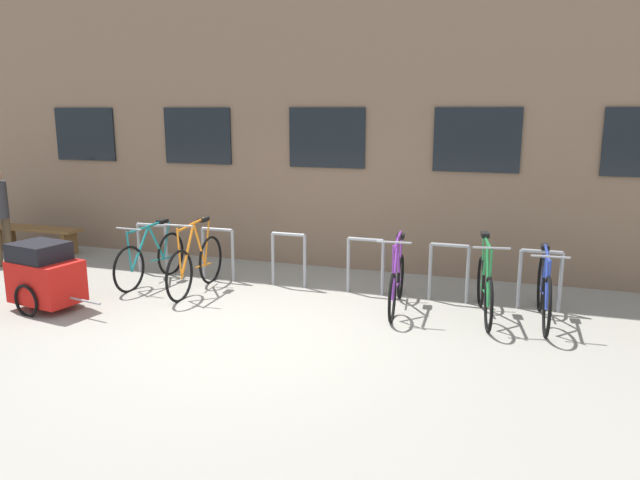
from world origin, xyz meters
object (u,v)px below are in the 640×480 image
object	(u,v)px
bicycle_teal	(151,258)
bicycle_blue	(544,291)
bicycle_orange	(196,264)
bicycle_green	(485,288)
bike_trailer	(45,275)
wooden_bench	(37,234)
bicycle_purple	(397,282)
backpack	(40,254)

from	to	relation	value
bicycle_teal	bicycle_blue	xyz separation A→B (m)	(5.77, 0.01, 0.01)
bicycle_blue	bicycle_teal	bearing A→B (deg)	-179.92
bicycle_orange	bicycle_green	world-z (taller)	bicycle_orange
bicycle_orange	bicycle_blue	distance (m)	4.87
bicycle_blue	bike_trailer	size ratio (longest dim) A/B	1.18
bicycle_orange	wooden_bench	distance (m)	4.32
bicycle_purple	wooden_bench	distance (m)	7.20
bicycle_teal	wooden_bench	bearing A→B (deg)	161.57
bicycle_orange	bicycle_teal	world-z (taller)	bicycle_orange
bicycle_orange	bicycle_teal	size ratio (longest dim) A/B	0.98
bicycle_orange	bicycle_teal	distance (m)	0.93
bicycle_purple	bicycle_orange	bearing A→B (deg)	-177.24
bicycle_teal	bike_trailer	distance (m)	1.69
bike_trailer	wooden_bench	xyz separation A→B (m)	(-2.63, 2.65, -0.12)
bicycle_purple	bike_trailer	size ratio (longest dim) A/B	1.14
bicycle_green	bicycle_teal	bearing A→B (deg)	179.53
bicycle_green	backpack	bearing A→B (deg)	177.83
wooden_bench	backpack	xyz separation A→B (m)	(0.84, -0.83, -0.14)
bicycle_orange	bicycle_teal	bearing A→B (deg)	167.61
bicycle_green	bicycle_teal	distance (m)	5.05
bicycle_orange	backpack	size ratio (longest dim) A/B	3.94
bicycle_green	backpack	distance (m)	7.44
backpack	wooden_bench	bearing A→B (deg)	114.24
bike_trailer	bicycle_teal	bearing A→B (deg)	69.39
bicycle_blue	wooden_bench	xyz separation A→B (m)	(-8.99, 1.07, -0.04)
bicycle_green	bicycle_blue	bearing A→B (deg)	3.91
bicycle_purple	backpack	size ratio (longest dim) A/B	3.85
bicycle_purple	backpack	bearing A→B (deg)	177.32
bicycle_orange	bicycle_blue	xyz separation A→B (m)	(4.86, 0.21, -0.01)
bicycle_purple	bicycle_green	world-z (taller)	bicycle_green
bicycle_green	bicycle_orange	bearing A→B (deg)	-177.83
bicycle_green	wooden_bench	xyz separation A→B (m)	(-8.27, 1.11, -0.03)
bicycle_purple	backpack	distance (m)	6.29
bicycle_orange	bicycle_purple	distance (m)	2.99
backpack	bike_trailer	bearing A→B (deg)	-66.34
wooden_bench	backpack	bearing A→B (deg)	-44.91
bicycle_purple	bike_trailer	distance (m)	4.74
bicycle_green	bicycle_blue	world-z (taller)	bicycle_green
bicycle_teal	bicycle_blue	world-z (taller)	bicycle_blue
bicycle_green	bicycle_teal	xyz separation A→B (m)	(-5.05, 0.04, -0.01)
bicycle_green	wooden_bench	bearing A→B (deg)	172.32
bicycle_green	wooden_bench	world-z (taller)	bicycle_green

